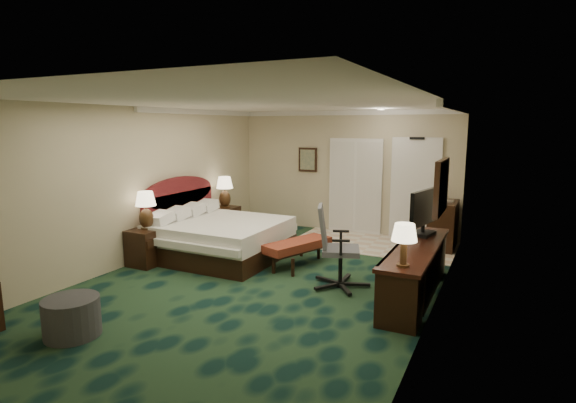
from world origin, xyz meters
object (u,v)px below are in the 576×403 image
at_px(lamp_far, 225,192).
at_px(minibar, 443,225).
at_px(tv, 424,213).
at_px(nightstand_near, 147,247).
at_px(bed_bench, 297,253).
at_px(desk_chair, 341,247).
at_px(ottoman, 72,317).
at_px(lamp_near, 146,210).
at_px(desk, 416,271).
at_px(nightstand_far, 225,221).
at_px(bed, 221,239).

distance_m(lamp_far, minibar, 4.55).
height_order(tv, minibar, tv).
relative_size(nightstand_near, minibar, 0.67).
distance_m(bed_bench, desk_chair, 1.26).
bearing_deg(ottoman, lamp_near, 115.17).
xyz_separation_m(desk, minibar, (0.00, 2.80, 0.10)).
bearing_deg(tv, lamp_near, -152.48).
bearing_deg(nightstand_far, lamp_near, -90.08).
distance_m(lamp_near, bed_bench, 2.69).
bearing_deg(lamp_near, bed_bench, 24.13).
bearing_deg(bed, lamp_far, 121.35).
bearing_deg(lamp_far, nightstand_far, 154.34).
bearing_deg(minibar, nightstand_far, -167.82).
relative_size(tv, desk_chair, 0.73).
bearing_deg(lamp_far, lamp_near, -90.59).
relative_size(bed, desk, 0.83).
distance_m(nightstand_near, desk, 4.47).
relative_size(lamp_far, tv, 0.75).
bearing_deg(bed_bench, lamp_near, -134.76).
bearing_deg(desk, bed_bench, 165.19).
bearing_deg(bed, tv, 4.38).
xyz_separation_m(bed, desk, (3.54, -0.40, 0.03)).
height_order(nightstand_far, lamp_far, lamp_far).
bearing_deg(nightstand_near, desk, 6.98).
relative_size(tv, minibar, 0.96).
bearing_deg(nightstand_far, tv, -14.95).
distance_m(ottoman, desk_chair, 3.63).
relative_size(ottoman, minibar, 0.67).
bearing_deg(bed_bench, nightstand_near, -133.99).
height_order(lamp_near, desk_chair, lamp_near).
distance_m(nightstand_far, minibar, 4.54).
xyz_separation_m(bed, tv, (3.51, 0.27, 0.75)).
height_order(nightstand_far, desk, desk).
relative_size(nightstand_far, lamp_far, 0.92).
distance_m(nightstand_near, ottoman, 2.66).
height_order(lamp_far, desk_chair, lamp_far).
height_order(lamp_near, ottoman, lamp_near).
distance_m(ottoman, minibar, 6.63).
bearing_deg(lamp_near, nightstand_near, -81.53).
distance_m(lamp_near, lamp_far, 2.34).
height_order(nightstand_near, desk, desk).
bearing_deg(nightstand_far, minibar, 12.18).
bearing_deg(lamp_near, tv, 14.99).
height_order(desk, desk_chair, desk_chair).
bearing_deg(nightstand_near, lamp_near, 98.47).
xyz_separation_m(nightstand_far, ottoman, (1.14, -4.79, -0.09)).
distance_m(bed_bench, tv, 2.22).
distance_m(lamp_near, desk_chair, 3.41).
bearing_deg(ottoman, lamp_far, 103.21).
distance_m(nightstand_far, ottoman, 4.93).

